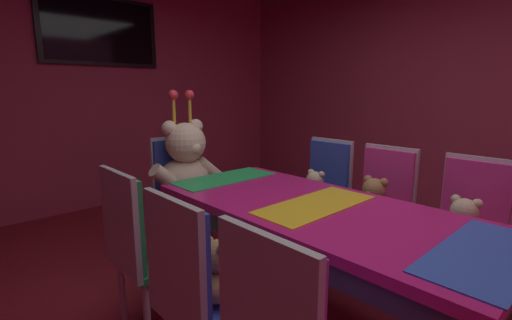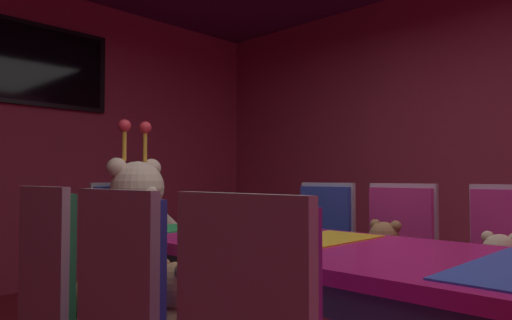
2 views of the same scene
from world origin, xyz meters
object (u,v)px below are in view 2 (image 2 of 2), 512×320
at_px(teddy_right_1, 384,255).
at_px(chair_right_2, 321,243).
at_px(wall_tv, 37,64).
at_px(chair_left_2, 62,286).
at_px(throne_chair, 124,241).
at_px(banquet_table, 308,262).
at_px(teddy_right_2, 307,248).
at_px(teddy_right_0, 500,272).
at_px(chair_left_1, 138,319).
at_px(teddy_left_1, 178,313).
at_px(king_teddy_bear, 138,218).
at_px(chair_right_1, 397,252).
at_px(chair_right_0, 510,266).
at_px(teddy_left_2, 97,283).

distance_m(teddy_right_1, chair_right_2, 0.55).
relative_size(chair_right_2, wall_tv, 0.75).
xyz_separation_m(chair_left_2, throne_chair, (0.83, 0.97, 0.00)).
distance_m(banquet_table, wall_tv, 3.41).
height_order(chair_right_2, teddy_right_2, chair_right_2).
height_order(teddy_right_0, teddy_right_2, teddy_right_0).
distance_m(chair_left_1, chair_right_2, 1.78).
distance_m(teddy_left_1, wall_tv, 3.53).
bearing_deg(banquet_table, chair_right_2, 33.21).
xyz_separation_m(banquet_table, chair_left_2, (-0.83, 0.57, -0.05)).
distance_m(chair_left_2, teddy_right_0, 1.90).
distance_m(king_teddy_bear, wall_tv, 2.16).
height_order(chair_left_2, teddy_right_1, chair_left_2).
xyz_separation_m(teddy_right_0, chair_right_1, (0.14, 0.58, 0.01)).
height_order(chair_left_1, chair_right_0, same).
height_order(chair_left_1, king_teddy_bear, king_teddy_bear).
relative_size(chair_right_0, teddy_right_2, 3.24).
bearing_deg(king_teddy_bear, chair_right_2, 44.98).
height_order(chair_left_2, king_teddy_bear, king_teddy_bear).
relative_size(banquet_table, throne_chair, 2.05).
xyz_separation_m(teddy_right_0, teddy_right_1, (-0.01, 0.58, 0.01)).
bearing_deg(throne_chair, chair_right_0, 21.50).
height_order(chair_right_2, king_teddy_bear, king_teddy_bear).
bearing_deg(chair_left_2, teddy_left_1, -78.85).
bearing_deg(teddy_right_0, chair_right_1, -103.54).
xyz_separation_m(chair_right_0, chair_right_1, (-0.01, 0.58, 0.00)).
bearing_deg(teddy_left_2, throne_chair, 54.83).
bearing_deg(chair_left_2, chair_right_1, -18.56).
bearing_deg(teddy_left_2, teddy_right_1, -22.16).
height_order(teddy_left_1, teddy_left_2, teddy_left_1).
bearing_deg(throne_chair, teddy_right_2, 34.38).
bearing_deg(chair_right_1, chair_right_2, -90.34).
relative_size(teddy_left_1, teddy_right_2, 1.04).
bearing_deg(chair_left_2, chair_right_2, -0.95).
distance_m(banquet_table, teddy_right_0, 0.89).
bearing_deg(chair_right_2, wall_tv, -72.09).
relative_size(banquet_table, wall_tv, 1.54).
distance_m(chair_right_0, king_teddy_bear, 2.12).
distance_m(chair_right_0, chair_right_1, 0.58).
relative_size(chair_left_1, wall_tv, 0.75).
distance_m(teddy_right_2, king_teddy_bear, 1.09).
xyz_separation_m(teddy_right_2, throne_chair, (-0.68, 1.00, 0.02)).
bearing_deg(teddy_right_1, king_teddy_bear, -63.44).
height_order(teddy_left_2, teddy_right_2, teddy_left_2).
relative_size(banquet_table, chair_right_2, 2.05).
xyz_separation_m(teddy_left_1, king_teddy_bear, (0.71, 1.40, 0.17)).
distance_m(chair_right_1, chair_right_2, 0.53).
xyz_separation_m(teddy_left_2, teddy_right_2, (1.37, -0.03, -0.00)).
height_order(teddy_left_1, wall_tv, wall_tv).
xyz_separation_m(chair_right_1, wall_tv, (-0.83, 3.09, 1.45)).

